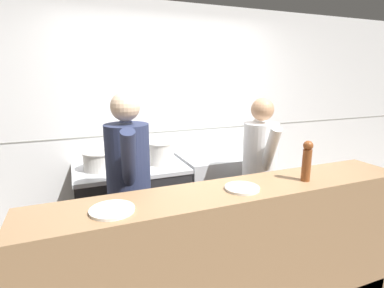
% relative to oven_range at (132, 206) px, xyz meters
% --- Properties ---
extents(wall_back_tiled, '(8.00, 0.06, 2.60)m').
position_rel_oven_range_xyz_m(wall_back_tiled, '(0.57, 0.40, 0.86)').
color(wall_back_tiled, white).
rests_on(wall_back_tiled, ground_plane).
extents(oven_range, '(1.14, 0.71, 0.88)m').
position_rel_oven_range_xyz_m(oven_range, '(0.00, 0.00, 0.00)').
color(oven_range, '#232326').
rests_on(oven_range, ground_plane).
extents(prep_counter, '(0.95, 0.65, 0.90)m').
position_rel_oven_range_xyz_m(prep_counter, '(1.07, -0.00, 0.01)').
color(prep_counter, '#B7BABF').
rests_on(prep_counter, ground_plane).
extents(pass_counter, '(2.80, 0.45, 1.04)m').
position_rel_oven_range_xyz_m(pass_counter, '(0.49, -1.31, 0.08)').
color(pass_counter, '#93704C').
rests_on(pass_counter, ground_plane).
extents(stock_pot, '(0.33, 0.33, 0.19)m').
position_rel_oven_range_xyz_m(stock_pot, '(-0.30, 0.01, 0.54)').
color(stock_pot, beige).
rests_on(stock_pot, oven_range).
extents(sauce_pot, '(0.26, 0.26, 0.23)m').
position_rel_oven_range_xyz_m(sauce_pot, '(0.32, -0.02, 0.56)').
color(sauce_pot, beige).
rests_on(sauce_pot, oven_range).
extents(mixing_bowl_steel, '(0.29, 0.29, 0.08)m').
position_rel_oven_range_xyz_m(mixing_bowl_steel, '(1.07, -0.01, 0.50)').
color(mixing_bowl_steel, '#B7BABF').
rests_on(mixing_bowl_steel, prep_counter).
extents(plated_dish_main, '(0.26, 0.26, 0.02)m').
position_rel_oven_range_xyz_m(plated_dish_main, '(-0.35, -1.35, 0.61)').
color(plated_dish_main, white).
rests_on(plated_dish_main, pass_counter).
extents(plated_dish_appetiser, '(0.24, 0.24, 0.02)m').
position_rel_oven_range_xyz_m(plated_dish_appetiser, '(0.52, -1.34, 0.61)').
color(plated_dish_appetiser, white).
rests_on(plated_dish_appetiser, pass_counter).
extents(pepper_mill, '(0.07, 0.07, 0.30)m').
position_rel_oven_range_xyz_m(pepper_mill, '(1.05, -1.36, 0.76)').
color(pepper_mill, brown).
rests_on(pepper_mill, pass_counter).
extents(chef_head_cook, '(0.39, 0.74, 1.69)m').
position_rel_oven_range_xyz_m(chef_head_cook, '(-0.14, -0.72, 0.50)').
color(chef_head_cook, black).
rests_on(chef_head_cook, ground_plane).
extents(chef_sous, '(0.38, 0.70, 1.60)m').
position_rel_oven_range_xyz_m(chef_sous, '(1.12, -0.68, 0.45)').
color(chef_sous, black).
rests_on(chef_sous, ground_plane).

